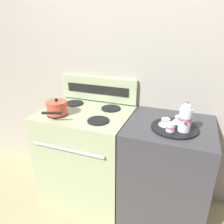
{
  "coord_description": "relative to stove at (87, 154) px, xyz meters",
  "views": [
    {
      "loc": [
        0.51,
        -1.59,
        1.64
      ],
      "look_at": [
        -0.05,
        -0.1,
        0.97
      ],
      "focal_mm": 35.0,
      "sensor_mm": 36.0,
      "label": 1
    }
  ],
  "objects": [
    {
      "name": "ground_plane",
      "position": [
        0.34,
        0.0,
        -0.45
      ],
      "size": [
        6.0,
        6.0,
        0.0
      ],
      "primitive_type": "plane",
      "color": "tan"
    },
    {
      "name": "teapot",
      "position": [
        0.84,
        -0.1,
        0.56
      ],
      "size": [
        0.09,
        0.15,
        0.23
      ],
      "color": "silver",
      "rests_on": "serving_tray"
    },
    {
      "name": "wall_back",
      "position": [
        0.34,
        0.34,
        0.65
      ],
      "size": [
        6.0,
        0.05,
        2.2
      ],
      "color": "#9E998E",
      "rests_on": "ground"
    },
    {
      "name": "teacup_right",
      "position": [
        0.71,
        -0.05,
        0.48
      ],
      "size": [
        0.1,
        0.1,
        0.05
      ],
      "color": "silver",
      "rests_on": "serving_tray"
    },
    {
      "name": "stove",
      "position": [
        0.0,
        0.0,
        0.0
      ],
      "size": [
        0.8,
        0.66,
        0.91
      ],
      "color": "#9EAD84",
      "rests_on": "ground"
    },
    {
      "name": "serving_tray",
      "position": [
        0.78,
        -0.06,
        0.45
      ],
      "size": [
        0.35,
        0.35,
        0.01
      ],
      "color": "black",
      "rests_on": "side_counter"
    },
    {
      "name": "control_panel",
      "position": [
        -0.0,
        0.29,
        0.58
      ],
      "size": [
        0.78,
        0.05,
        0.24
      ],
      "color": "#9EAD84",
      "rests_on": "stove"
    },
    {
      "name": "teacup_left",
      "position": [
        0.8,
        0.03,
        0.48
      ],
      "size": [
        0.1,
        0.1,
        0.05
      ],
      "color": "silver",
      "rests_on": "serving_tray"
    },
    {
      "name": "creamer_jug",
      "position": [
        0.75,
        -0.13,
        0.49
      ],
      "size": [
        0.07,
        0.07,
        0.06
      ],
      "color": "silver",
      "rests_on": "serving_tray"
    },
    {
      "name": "saucepan",
      "position": [
        -0.19,
        -0.15,
        0.51
      ],
      "size": [
        0.22,
        0.28,
        0.14
      ],
      "color": "#D14C38",
      "rests_on": "stove"
    },
    {
      "name": "side_counter",
      "position": [
        0.75,
        0.0,
        -0.0
      ],
      "size": [
        0.67,
        0.63,
        0.89
      ],
      "color": "#38383D",
      "rests_on": "ground"
    }
  ]
}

